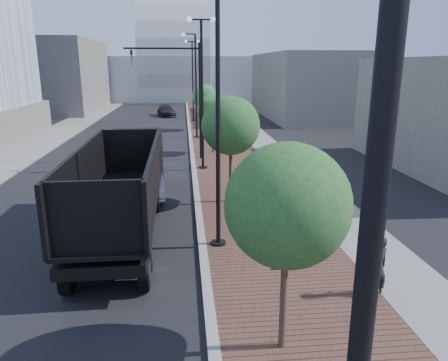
{
  "coord_description": "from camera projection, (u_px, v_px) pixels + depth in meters",
  "views": [
    {
      "loc": [
        -0.57,
        -4.38,
        6.53
      ],
      "look_at": [
        1.0,
        12.0,
        2.0
      ],
      "focal_mm": 33.7,
      "sensor_mm": 36.0,
      "label": 1
    }
  ],
  "objects": [
    {
      "name": "streetlight_2",
      "position": [
        202.0,
        94.0,
        25.88
      ],
      "size": [
        1.72,
        0.56,
        9.28
      ],
      "color": "black",
      "rests_on": "ground"
    },
    {
      "name": "streetlight_0",
      "position": [
        362.0,
        327.0,
        2.85
      ],
      "size": [
        1.72,
        0.56,
        9.28
      ],
      "color": "black",
      "rests_on": "ground"
    },
    {
      "name": "dark_car_far",
      "position": [
        166.0,
        111.0,
        55.4
      ],
      "size": [
        2.8,
        5.0,
        1.37
      ],
      "primitive_type": "imported",
      "rotation": [
        0.0,
        0.0,
        0.2
      ],
      "color": "black",
      "rests_on": "ground"
    },
    {
      "name": "concrete_strip",
      "position": [
        247.0,
        128.0,
        44.93
      ],
      "size": [
        2.4,
        140.0,
        0.13
      ],
      "primitive_type": "cube",
      "color": "slate",
      "rests_on": "ground"
    },
    {
      "name": "tree_0",
      "position": [
        289.0,
        205.0,
        9.05
      ],
      "size": [
        2.75,
        2.75,
        5.0
      ],
      "color": "#382619",
      "rests_on": "ground"
    },
    {
      "name": "tree_2",
      "position": [
        213.0,
        110.0,
        31.21
      ],
      "size": [
        2.43,
        2.38,
        4.47
      ],
      "color": "#382619",
      "rests_on": "ground"
    },
    {
      "name": "commercial_block_ne",
      "position": [
        311.0,
        85.0,
        54.39
      ],
      "size": [
        12.0,
        22.0,
        8.0
      ],
      "primitive_type": "cube",
      "color": "#66635C",
      "rests_on": "ground"
    },
    {
      "name": "curb",
      "position": [
        189.0,
        128.0,
        44.36
      ],
      "size": [
        0.3,
        140.0,
        0.14
      ],
      "primitive_type": "cube",
      "color": "gray",
      "rests_on": "ground"
    },
    {
      "name": "streetlight_1",
      "position": [
        215.0,
        131.0,
        14.48
      ],
      "size": [
        1.44,
        0.56,
        9.21
      ],
      "color": "black",
      "rests_on": "ground"
    },
    {
      "name": "white_sedan",
      "position": [
        144.0,
        177.0,
        21.98
      ],
      "size": [
        2.43,
        5.37,
        1.71
      ],
      "primitive_type": "imported",
      "rotation": [
        0.0,
        0.0,
        0.12
      ],
      "color": "silver",
      "rests_on": "ground"
    },
    {
      "name": "utility_cover_2",
      "position": [
        236.0,
        179.0,
        24.41
      ],
      "size": [
        0.5,
        0.5,
        0.02
      ],
      "primitive_type": "cube",
      "color": "black",
      "rests_on": "sidewalk"
    },
    {
      "name": "west_sidewalk",
      "position": [
        63.0,
        130.0,
        43.17
      ],
      "size": [
        4.0,
        140.0,
        0.12
      ],
      "primitive_type": "cube",
      "color": "slate",
      "rests_on": "ground"
    },
    {
      "name": "pedestrian",
      "position": [
        377.0,
        267.0,
        12.0
      ],
      "size": [
        0.8,
        0.64,
        1.9
      ],
      "primitive_type": "imported",
      "rotation": [
        0.0,
        0.0,
        3.45
      ],
      "color": "black",
      "rests_on": "ground"
    },
    {
      "name": "convention_center",
      "position": [
        175.0,
        68.0,
        85.79
      ],
      "size": [
        50.0,
        30.0,
        50.0
      ],
      "color": "#ADB0B8",
      "rests_on": "ground"
    },
    {
      "name": "streetlight_3",
      "position": [
        195.0,
        90.0,
        37.51
      ],
      "size": [
        1.44,
        0.56,
        9.21
      ],
      "color": "black",
      "rests_on": "ground"
    },
    {
      "name": "tree_1",
      "position": [
        232.0,
        126.0,
        19.55
      ],
      "size": [
        2.74,
        2.74,
        5.18
      ],
      "color": "#382619",
      "rests_on": "ground"
    },
    {
      "name": "utility_cover_1",
      "position": [
        278.0,
        266.0,
        13.86
      ],
      "size": [
        0.5,
        0.5,
        0.02
      ],
      "primitive_type": "cube",
      "color": "black",
      "rests_on": "sidewalk"
    },
    {
      "name": "sidewalk",
      "position": [
        222.0,
        128.0,
        44.69
      ],
      "size": [
        7.0,
        140.0,
        0.12
      ],
      "primitive_type": "cube",
      "color": "#4C2D23",
      "rests_on": "ground"
    },
    {
      "name": "dark_car_mid",
      "position": [
        122.0,
        138.0,
        34.52
      ],
      "size": [
        4.03,
        5.7,
        1.44
      ],
      "primitive_type": "imported",
      "rotation": [
        0.0,
        0.0,
        0.35
      ],
      "color": "black",
      "rests_on": "ground"
    },
    {
      "name": "tree_3",
      "position": [
        205.0,
        97.0,
        42.69
      ],
      "size": [
        2.53,
        2.51,
        4.69
      ],
      "color": "#382619",
      "rests_on": "ground"
    },
    {
      "name": "commercial_block_nw",
      "position": [
        47.0,
        76.0,
        60.41
      ],
      "size": [
        14.0,
        20.0,
        10.0
      ],
      "primitive_type": "cube",
      "color": "#5F5D56",
      "rests_on": "ground"
    },
    {
      "name": "streetlight_4",
      "position": [
        193.0,
        80.0,
        48.91
      ],
      "size": [
        1.72,
        0.56,
        9.28
      ],
      "color": "black",
      "rests_on": "ground"
    },
    {
      "name": "dump_truck",
      "position": [
        131.0,
        177.0,
        19.34
      ],
      "size": [
        2.88,
        13.64,
        3.63
      ],
      "rotation": [
        0.0,
        0.0,
        0.01
      ],
      "color": "black",
      "rests_on": "ground"
    },
    {
      "name": "traffic_mast",
      "position": [
        187.0,
        89.0,
        28.63
      ],
      "size": [
        5.09,
        0.2,
        8.0
      ],
      "color": "black",
      "rests_on": "ground"
    }
  ]
}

